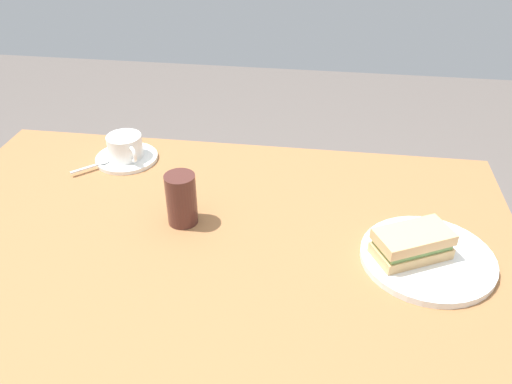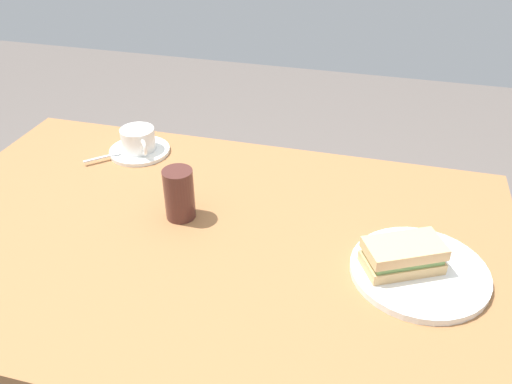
# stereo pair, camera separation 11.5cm
# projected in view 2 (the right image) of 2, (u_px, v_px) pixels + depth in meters

# --- Properties ---
(dining_table) EXTENTS (1.26, 0.81, 0.74)m
(dining_table) POSITION_uv_depth(u_px,v_px,m) (207.00, 283.00, 1.15)
(dining_table) COLOR #9B673C
(dining_table) RESTS_ON ground_plane
(sandwich_plate) EXTENTS (0.25, 0.25, 0.01)m
(sandwich_plate) POSITION_uv_depth(u_px,v_px,m) (419.00, 271.00, 0.97)
(sandwich_plate) COLOR white
(sandwich_plate) RESTS_ON dining_table
(sandwich_front) EXTENTS (0.16, 0.13, 0.06)m
(sandwich_front) POSITION_uv_depth(u_px,v_px,m) (403.00, 255.00, 0.95)
(sandwich_front) COLOR tan
(sandwich_front) RESTS_ON sandwich_plate
(coffee_saucer) EXTENTS (0.16, 0.16, 0.01)m
(coffee_saucer) POSITION_uv_depth(u_px,v_px,m) (140.00, 151.00, 1.36)
(coffee_saucer) COLOR white
(coffee_saucer) RESTS_ON dining_table
(coffee_cup) EXTENTS (0.09, 0.10, 0.06)m
(coffee_cup) POSITION_uv_depth(u_px,v_px,m) (138.00, 139.00, 1.34)
(coffee_cup) COLOR white
(coffee_cup) RESTS_ON coffee_saucer
(spoon) EXTENTS (0.08, 0.08, 0.01)m
(spoon) POSITION_uv_depth(u_px,v_px,m) (110.00, 155.00, 1.32)
(spoon) COLOR silver
(spoon) RESTS_ON coffee_saucer
(drinking_glass) EXTENTS (0.06, 0.06, 0.11)m
(drinking_glass) POSITION_uv_depth(u_px,v_px,m) (179.00, 194.00, 1.09)
(drinking_glass) COLOR #4F2823
(drinking_glass) RESTS_ON dining_table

